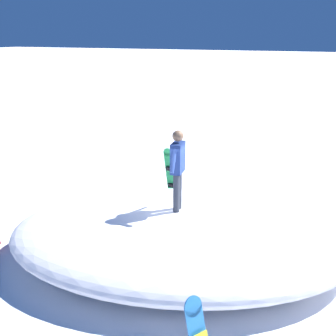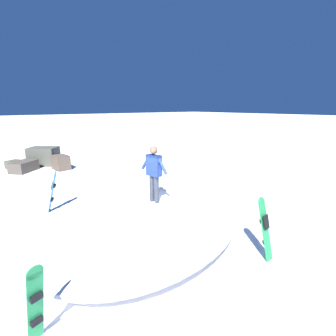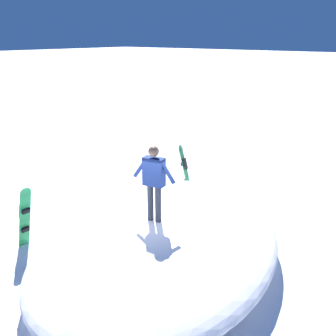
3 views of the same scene
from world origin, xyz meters
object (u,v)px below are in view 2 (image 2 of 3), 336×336
(snowboard_secondary_upright, at_px, (36,304))
(snowboard_tertiary_upright, at_px, (53,190))
(backpack_near, at_px, (201,189))
(snowboarder_standing, at_px, (154,170))
(snowboard_primary_upright, at_px, (265,228))

(snowboard_secondary_upright, xyz_separation_m, snowboard_tertiary_upright, (5.71, -1.68, -0.01))
(snowboard_tertiary_upright, height_order, backpack_near, snowboard_tertiary_upright)
(snowboarder_standing, xyz_separation_m, snowboard_primary_upright, (-2.87, -1.52, -1.23))
(snowboard_tertiary_upright, relative_size, backpack_near, 2.52)
(snowboard_secondary_upright, distance_m, backpack_near, 8.42)
(snowboard_secondary_upright, bearing_deg, snowboard_tertiary_upright, -16.43)
(snowboard_tertiary_upright, xyz_separation_m, backpack_near, (-2.15, -5.92, -0.68))
(snowboard_primary_upright, bearing_deg, snowboarder_standing, 27.97)
(backpack_near, bearing_deg, snowboarder_standing, 113.18)
(snowboarder_standing, relative_size, snowboard_secondary_upright, 1.05)
(snowboard_secondary_upright, xyz_separation_m, backpack_near, (3.56, -7.60, -0.69))
(snowboard_primary_upright, bearing_deg, snowboard_tertiary_upright, 28.21)
(snowboard_primary_upright, height_order, backpack_near, snowboard_primary_upright)
(snowboard_tertiary_upright, bearing_deg, snowboard_primary_upright, -151.79)
(snowboard_secondary_upright, height_order, snowboard_tertiary_upright, snowboard_secondary_upright)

